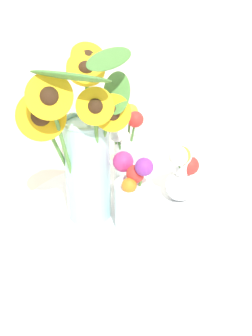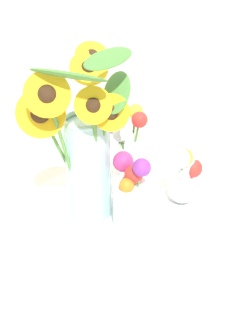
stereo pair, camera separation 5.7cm
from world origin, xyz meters
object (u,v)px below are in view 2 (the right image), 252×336
at_px(serving_tray, 126,218).
at_px(vase_bulb_right, 185,175).
at_px(vase_small_center, 130,195).
at_px(vase_small_back, 131,154).
at_px(mason_jar_sunflowers, 85,147).

relative_size(serving_tray, vase_bulb_right, 3.43).
xyz_separation_m(vase_small_center, vase_small_back, (0.03, 0.14, 0.02)).
distance_m(serving_tray, vase_small_center, 0.09).
height_order(mason_jar_sunflowers, vase_bulb_right, mason_jar_sunflowers).
distance_m(mason_jar_sunflowers, vase_small_back, 0.16).
height_order(mason_jar_sunflowers, vase_small_back, mason_jar_sunflowers).
height_order(vase_small_center, vase_small_back, vase_small_back).
height_order(vase_bulb_right, vase_small_back, vase_small_back).
bearing_deg(mason_jar_sunflowers, serving_tray, -13.21).
relative_size(vase_small_center, vase_bulb_right, 1.18).
height_order(serving_tray, mason_jar_sunflowers, mason_jar_sunflowers).
bearing_deg(mason_jar_sunflowers, vase_small_center, -33.97).
bearing_deg(vase_bulb_right, vase_small_center, -153.49).
xyz_separation_m(serving_tray, vase_bulb_right, (0.14, 0.03, 0.08)).
bearing_deg(vase_small_back, vase_bulb_right, -34.98).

